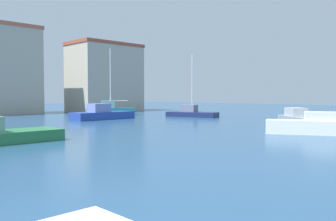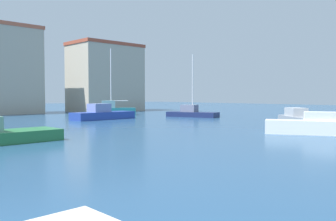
{
  "view_description": "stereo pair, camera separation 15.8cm",
  "coord_description": "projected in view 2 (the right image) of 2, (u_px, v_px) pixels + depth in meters",
  "views": [
    {
      "loc": [
        0.51,
        -4.61,
        2.56
      ],
      "look_at": [
        23.72,
        18.86,
        1.14
      ],
      "focal_mm": 38.28,
      "sensor_mm": 36.0,
      "label": 1
    },
    {
      "loc": [
        0.62,
        -4.72,
        2.56
      ],
      "look_at": [
        23.72,
        18.86,
        1.14
      ],
      "focal_mm": 38.28,
      "sensor_mm": 36.0,
      "label": 2
    }
  ],
  "objects": [
    {
      "name": "water",
      "position": [
        78.0,
        128.0,
        27.81
      ],
      "size": [
        160.0,
        160.0,
        0.0
      ],
      "primitive_type": "plane",
      "color": "navy",
      "rests_on": "ground"
    },
    {
      "name": "sailboat_navy_inner_mooring",
      "position": [
        192.0,
        113.0,
        41.91
      ],
      "size": [
        3.65,
        6.34,
        7.29
      ],
      "color": "#19234C",
      "rests_on": "water"
    },
    {
      "name": "motorboat_white_far_left",
      "position": [
        310.0,
        126.0,
        23.28
      ],
      "size": [
        3.67,
        5.34,
        1.48
      ],
      "color": "white",
      "rests_on": "water"
    },
    {
      "name": "sailboat_teal_mid_harbor",
      "position": [
        111.0,
        110.0,
        45.4
      ],
      "size": [
        5.97,
        4.58,
        8.43
      ],
      "color": "#1E707A",
      "rests_on": "water"
    },
    {
      "name": "motorboat_blue_far_right",
      "position": [
        102.0,
        114.0,
        37.64
      ],
      "size": [
        6.92,
        2.42,
        1.67
      ],
      "color": "#233D93",
      "rests_on": "water"
    },
    {
      "name": "motorboat_grey_center_channel",
      "position": [
        298.0,
        118.0,
        31.94
      ],
      "size": [
        5.26,
        5.64,
        1.41
      ],
      "color": "gray",
      "rests_on": "water"
    },
    {
      "name": "harbor_office",
      "position": [
        106.0,
        77.0,
        56.72
      ],
      "size": [
        10.74,
        6.97,
        10.67
      ],
      "color": "#B2A893",
      "rests_on": "ground"
    }
  ]
}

